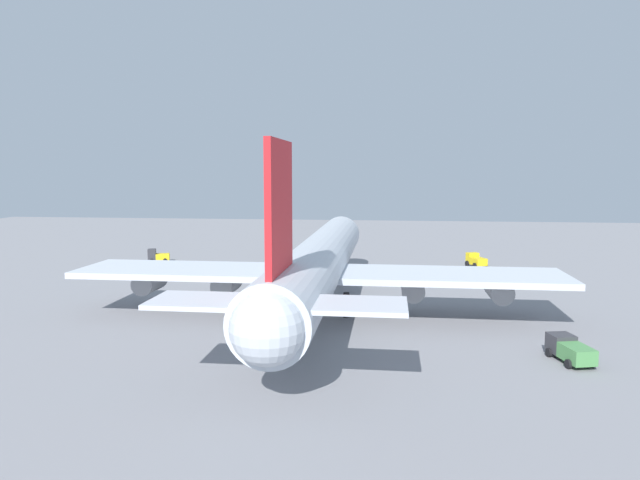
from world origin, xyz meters
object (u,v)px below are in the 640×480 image
Objects in this scene: catering_truck at (476,260)px; fuel_truck at (570,349)px; cargo_loader at (157,256)px; cargo_airplane at (320,262)px; safety_cone_nose at (352,268)px.

catering_truck is 50.46m from fuel_truck.
fuel_truck is 1.30× the size of cargo_loader.
cargo_airplane is 41.99m from catering_truck.
cargo_loader reaches higher than catering_truck.
catering_truck reaches higher than safety_cone_nose.
fuel_truck is 76.26m from cargo_loader.
cargo_airplane reaches higher than fuel_truck.
cargo_airplane is at bearing 176.44° from safety_cone_nose.
catering_truck is at bearing -88.90° from cargo_loader.
cargo_loader is 36.31m from safety_cone_nose.
catering_truck is 57.38m from cargo_loader.
fuel_truck is (-50.45, -0.77, -0.10)m from catering_truck.
catering_truck reaches higher than fuel_truck.
safety_cone_nose is at bearing -3.56° from cargo_airplane.
catering_truck is at bearing -33.67° from cargo_airplane.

